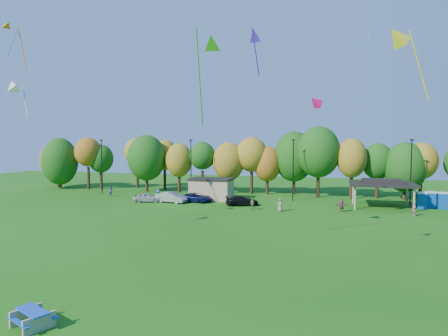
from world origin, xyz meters
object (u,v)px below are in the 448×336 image
(car_a, at_px, (147,197))
(car_b, at_px, (171,197))
(picnic_table, at_px, (33,317))
(porta_potties, at_px, (431,200))
(car_c, at_px, (196,198))
(car_d, at_px, (242,201))

(car_a, height_order, car_b, car_b)
(picnic_table, height_order, car_b, car_b)
(porta_potties, bearing_deg, picnic_table, -122.01)
(car_b, relative_size, car_c, 0.98)
(porta_potties, xyz_separation_m, picnic_table, (-26.20, -41.91, -0.61))
(picnic_table, distance_m, car_a, 39.05)
(picnic_table, bearing_deg, car_d, 111.96)
(car_a, height_order, car_d, car_a)
(car_a, xyz_separation_m, car_c, (6.85, 1.87, -0.02))
(car_b, relative_size, car_d, 1.03)
(car_a, relative_size, car_c, 0.84)
(car_a, height_order, car_c, car_a)
(car_b, bearing_deg, picnic_table, -155.76)
(car_a, bearing_deg, porta_potties, -99.39)
(car_b, bearing_deg, car_a, 107.84)
(car_c, bearing_deg, car_a, 114.21)
(porta_potties, bearing_deg, car_a, -172.84)
(car_a, relative_size, car_d, 0.88)
(picnic_table, distance_m, car_b, 38.48)
(picnic_table, height_order, car_d, car_d)
(car_c, bearing_deg, car_b, 123.00)
(porta_potties, bearing_deg, car_b, -172.78)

